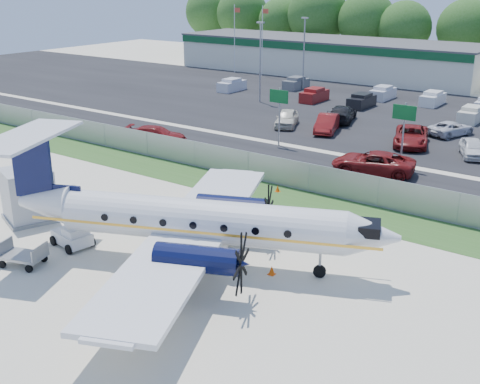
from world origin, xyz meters
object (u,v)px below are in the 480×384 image
Objects in this scene: aircraft at (194,220)px; baggage_cart_near at (202,251)px; baggage_cart_far at (22,255)px; pushback_tug at (73,236)px; service_container at (28,197)px.

aircraft is 8.32× the size of baggage_cart_near.
baggage_cart_near is at bearing 38.34° from baggage_cart_far.
baggage_cart_near is at bearing 81.74° from aircraft.
pushback_tug is 0.94× the size of baggage_cart_far.
pushback_tug is (-6.76, -2.15, -1.85)m from aircraft.
baggage_cart_near is (6.83, 2.65, -0.02)m from pushback_tug.
pushback_tug is at bearing 84.45° from baggage_cart_far.
baggage_cart_far is (-0.29, -2.98, -0.03)m from pushback_tug.
aircraft is 1.93m from baggage_cart_near.
aircraft is 8.42× the size of pushback_tug.
baggage_cart_near is at bearing 21.19° from pushback_tug.
baggage_cart_far is (-7.05, -5.13, -1.88)m from aircraft.
aircraft is 7.93× the size of baggage_cart_far.
service_container is (-4.86, 4.04, 0.91)m from baggage_cart_far.
service_container is (-11.91, -1.10, -0.96)m from aircraft.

